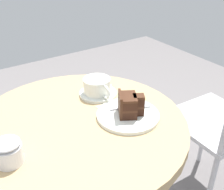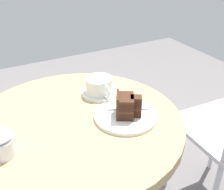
{
  "view_description": "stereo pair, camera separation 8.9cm",
  "coord_description": "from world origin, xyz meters",
  "px_view_note": "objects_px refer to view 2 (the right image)",
  "views": [
    {
      "loc": [
        0.67,
        -0.33,
        1.22
      ],
      "look_at": [
        -0.02,
        0.15,
        0.74
      ],
      "focal_mm": 45.0,
      "sensor_mm": 36.0,
      "label": 1
    },
    {
      "loc": [
        0.72,
        -0.25,
        1.22
      ],
      "look_at": [
        -0.02,
        0.15,
        0.74
      ],
      "focal_mm": 45.0,
      "sensor_mm": 36.0,
      "label": 2
    }
  ],
  "objects_px": {
    "sugar_pot": "(1,144)",
    "saucer": "(100,93)",
    "coffee_cup": "(99,85)",
    "teaspoon": "(106,85)",
    "cake_slice": "(126,106)",
    "napkin": "(122,110)",
    "fork": "(134,108)",
    "cake_plate": "(125,116)"
  },
  "relations": [
    {
      "from": "coffee_cup",
      "to": "sugar_pot",
      "type": "height_order",
      "value": "sugar_pot"
    },
    {
      "from": "cake_slice",
      "to": "saucer",
      "type": "bearing_deg",
      "value": -179.17
    },
    {
      "from": "coffee_cup",
      "to": "fork",
      "type": "distance_m",
      "value": 0.17
    },
    {
      "from": "coffee_cup",
      "to": "teaspoon",
      "type": "xyz_separation_m",
      "value": [
        -0.04,
        0.04,
        -0.03
      ]
    },
    {
      "from": "saucer",
      "to": "napkin",
      "type": "height_order",
      "value": "saucer"
    },
    {
      "from": "teaspoon",
      "to": "fork",
      "type": "bearing_deg",
      "value": -65.68
    },
    {
      "from": "fork",
      "to": "cake_plate",
      "type": "bearing_deg",
      "value": -136.45
    },
    {
      "from": "cake_plate",
      "to": "sugar_pot",
      "type": "height_order",
      "value": "sugar_pot"
    },
    {
      "from": "cake_slice",
      "to": "napkin",
      "type": "height_order",
      "value": "cake_slice"
    },
    {
      "from": "coffee_cup",
      "to": "teaspoon",
      "type": "distance_m",
      "value": 0.06
    },
    {
      "from": "fork",
      "to": "napkin",
      "type": "distance_m",
      "value": 0.04
    },
    {
      "from": "saucer",
      "to": "coffee_cup",
      "type": "xyz_separation_m",
      "value": [
        0.0,
        -0.0,
        0.04
      ]
    },
    {
      "from": "cake_slice",
      "to": "fork",
      "type": "distance_m",
      "value": 0.06
    },
    {
      "from": "napkin",
      "to": "sugar_pot",
      "type": "height_order",
      "value": "sugar_pot"
    },
    {
      "from": "cake_plate",
      "to": "teaspoon",
      "type": "bearing_deg",
      "value": 170.43
    },
    {
      "from": "coffee_cup",
      "to": "napkin",
      "type": "distance_m",
      "value": 0.14
    },
    {
      "from": "napkin",
      "to": "teaspoon",
      "type": "bearing_deg",
      "value": 172.02
    },
    {
      "from": "cake_slice",
      "to": "napkin",
      "type": "distance_m",
      "value": 0.07
    },
    {
      "from": "sugar_pot",
      "to": "saucer",
      "type": "bearing_deg",
      "value": 114.89
    },
    {
      "from": "coffee_cup",
      "to": "cake_plate",
      "type": "bearing_deg",
      "value": 2.45
    },
    {
      "from": "cake_plate",
      "to": "saucer",
      "type": "bearing_deg",
      "value": -179.07
    },
    {
      "from": "cake_slice",
      "to": "fork",
      "type": "bearing_deg",
      "value": 116.66
    },
    {
      "from": "napkin",
      "to": "fork",
      "type": "bearing_deg",
      "value": 53.03
    },
    {
      "from": "saucer",
      "to": "sugar_pot",
      "type": "relative_size",
      "value": 1.88
    },
    {
      "from": "cake_plate",
      "to": "fork",
      "type": "distance_m",
      "value": 0.05
    },
    {
      "from": "napkin",
      "to": "saucer",
      "type": "bearing_deg",
      "value": -174.01
    },
    {
      "from": "fork",
      "to": "sugar_pot",
      "type": "xyz_separation_m",
      "value": [
        0.01,
        -0.43,
        0.02
      ]
    },
    {
      "from": "cake_plate",
      "to": "napkin",
      "type": "distance_m",
      "value": 0.04
    },
    {
      "from": "coffee_cup",
      "to": "fork",
      "type": "bearing_deg",
      "value": 17.51
    },
    {
      "from": "cake_plate",
      "to": "cake_slice",
      "type": "distance_m",
      "value": 0.04
    },
    {
      "from": "saucer",
      "to": "napkin",
      "type": "distance_m",
      "value": 0.14
    },
    {
      "from": "teaspoon",
      "to": "cake_slice",
      "type": "distance_m",
      "value": 0.23
    },
    {
      "from": "saucer",
      "to": "cake_plate",
      "type": "xyz_separation_m",
      "value": [
        0.18,
        0.0,
        0.0
      ]
    },
    {
      "from": "saucer",
      "to": "cake_slice",
      "type": "xyz_separation_m",
      "value": [
        0.19,
        0.0,
        0.04
      ]
    },
    {
      "from": "coffee_cup",
      "to": "napkin",
      "type": "relative_size",
      "value": 0.86
    },
    {
      "from": "sugar_pot",
      "to": "coffee_cup",
      "type": "bearing_deg",
      "value": 114.74
    },
    {
      "from": "cake_plate",
      "to": "cake_slice",
      "type": "bearing_deg",
      "value": -3.04
    },
    {
      "from": "teaspoon",
      "to": "fork",
      "type": "distance_m",
      "value": 0.2
    },
    {
      "from": "cake_plate",
      "to": "sugar_pot",
      "type": "distance_m",
      "value": 0.39
    },
    {
      "from": "saucer",
      "to": "cake_slice",
      "type": "height_order",
      "value": "cake_slice"
    },
    {
      "from": "coffee_cup",
      "to": "sugar_pot",
      "type": "relative_size",
      "value": 1.81
    },
    {
      "from": "coffee_cup",
      "to": "napkin",
      "type": "xyz_separation_m",
      "value": [
        0.14,
        0.02,
        -0.04
      ]
    }
  ]
}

